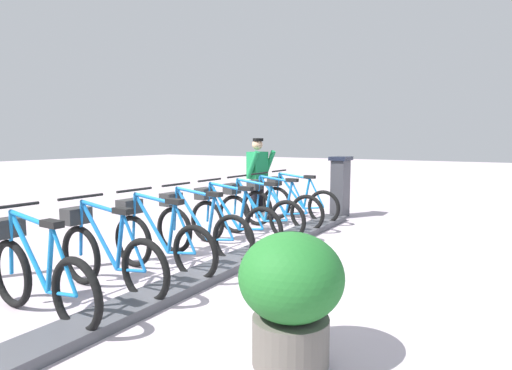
{
  "coord_description": "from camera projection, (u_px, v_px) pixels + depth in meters",
  "views": [
    {
      "loc": [
        -2.98,
        4.51,
        1.62
      ],
      "look_at": [
        0.5,
        -1.12,
        0.9
      ],
      "focal_mm": 28.94,
      "sensor_mm": 36.0,
      "label": 1
    }
  ],
  "objects": [
    {
      "name": "payment_kiosk",
      "position": [
        340.0,
        186.0,
        8.68
      ],
      "size": [
        0.36,
        0.52,
        1.28
      ],
      "color": "#38383D",
      "rests_on": "ground"
    },
    {
      "name": "bike_docked_3",
      "position": [
        230.0,
        219.0,
        6.3
      ],
      "size": [
        1.72,
        0.54,
        1.02
      ],
      "color": "black",
      "rests_on": "ground"
    },
    {
      "name": "bike_docked_4",
      "position": [
        198.0,
        227.0,
        5.66
      ],
      "size": [
        1.72,
        0.54,
        1.02
      ],
      "color": "black",
      "rests_on": "ground"
    },
    {
      "name": "bike_docked_0",
      "position": [
        296.0,
        200.0,
        8.22
      ],
      "size": [
        1.72,
        0.54,
        1.02
      ],
      "color": "black",
      "rests_on": "ground"
    },
    {
      "name": "bike_docked_5",
      "position": [
        158.0,
        239.0,
        5.02
      ],
      "size": [
        1.72,
        0.54,
        1.02
      ],
      "color": "black",
      "rests_on": "ground"
    },
    {
      "name": "bike_docked_2",
      "position": [
        256.0,
        211.0,
        6.94
      ],
      "size": [
        1.72,
        0.54,
        1.02
      ],
      "color": "black",
      "rests_on": "ground"
    },
    {
      "name": "planter_bush",
      "position": [
        291.0,
        291.0,
        2.96
      ],
      "size": [
        0.76,
        0.76,
        0.97
      ],
      "color": "#59544C",
      "rests_on": "ground"
    },
    {
      "name": "bike_docked_1",
      "position": [
        278.0,
        205.0,
        7.58
      ],
      "size": [
        1.72,
        0.54,
        1.02
      ],
      "color": "black",
      "rests_on": "ground"
    },
    {
      "name": "bike_docked_7",
      "position": [
        36.0,
        272.0,
        3.73
      ],
      "size": [
        1.72,
        0.54,
        1.02
      ],
      "color": "black",
      "rests_on": "ground"
    },
    {
      "name": "worker_near_rack",
      "position": [
        258.0,
        174.0,
        8.62
      ],
      "size": [
        0.53,
        0.67,
        1.66
      ],
      "color": "white",
      "rests_on": "ground"
    },
    {
      "name": "ground_plane",
      "position": [
        244.0,
        261.0,
        5.54
      ],
      "size": [
        60.0,
        60.0,
        0.0
      ],
      "primitive_type": "plane",
      "color": "#B1A0A9"
    },
    {
      "name": "dock_rail_base",
      "position": [
        244.0,
        258.0,
        5.54
      ],
      "size": [
        0.44,
        6.86,
        0.1
      ],
      "primitive_type": "cube",
      "color": "#47474C",
      "rests_on": "ground"
    },
    {
      "name": "bike_docked_6",
      "position": [
        106.0,
        253.0,
        4.38
      ],
      "size": [
        1.72,
        0.54,
        1.02
      ],
      "color": "black",
      "rests_on": "ground"
    }
  ]
}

